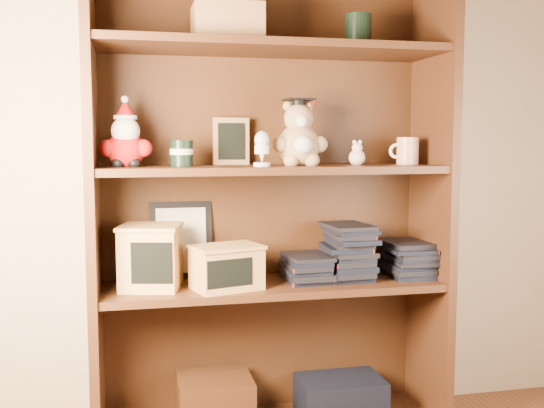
{
  "coord_description": "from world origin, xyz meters",
  "views": [
    {
      "loc": [
        -0.59,
        -0.79,
        1.03
      ],
      "look_at": [
        -0.13,
        1.3,
        0.82
      ],
      "focal_mm": 42.0,
      "sensor_mm": 36.0,
      "label": 1
    }
  ],
  "objects_px": {
    "teacher_mug": "(407,151)",
    "treats_box": "(151,256)",
    "grad_teddy_bear": "(299,139)",
    "bookcase": "(268,214)"
  },
  "relations": [
    {
      "from": "bookcase",
      "to": "teacher_mug",
      "type": "xyz_separation_m",
      "value": [
        0.49,
        -0.05,
        0.22
      ]
    },
    {
      "from": "grad_teddy_bear",
      "to": "treats_box",
      "type": "xyz_separation_m",
      "value": [
        -0.5,
        0.01,
        -0.38
      ]
    },
    {
      "from": "teacher_mug",
      "to": "treats_box",
      "type": "relative_size",
      "value": 0.47
    },
    {
      "from": "teacher_mug",
      "to": "treats_box",
      "type": "bearing_deg",
      "value": -179.94
    },
    {
      "from": "teacher_mug",
      "to": "bookcase",
      "type": "bearing_deg",
      "value": 174.1
    },
    {
      "from": "teacher_mug",
      "to": "treats_box",
      "type": "distance_m",
      "value": 0.96
    },
    {
      "from": "bookcase",
      "to": "teacher_mug",
      "type": "bearing_deg",
      "value": -5.9
    },
    {
      "from": "bookcase",
      "to": "treats_box",
      "type": "relative_size",
      "value": 6.94
    },
    {
      "from": "grad_teddy_bear",
      "to": "bookcase",
      "type": "bearing_deg",
      "value": 148.64
    },
    {
      "from": "grad_teddy_bear",
      "to": "teacher_mug",
      "type": "xyz_separation_m",
      "value": [
        0.4,
        0.01,
        -0.04
      ]
    }
  ]
}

